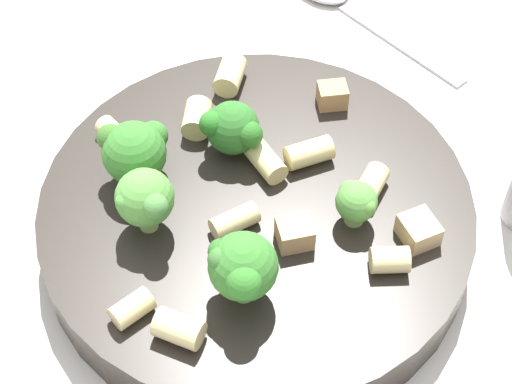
# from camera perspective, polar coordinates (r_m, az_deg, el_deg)

# --- Properties ---
(ground_plane) EXTENTS (2.00, 2.00, 0.00)m
(ground_plane) POSITION_cam_1_polar(r_m,az_deg,el_deg) (0.54, 0.00, -2.91)
(ground_plane) COLOR beige
(pasta_bowl) EXTENTS (0.26, 0.26, 0.03)m
(pasta_bowl) POSITION_cam_1_polar(r_m,az_deg,el_deg) (0.53, 0.00, -1.64)
(pasta_bowl) COLOR #28231E
(pasta_bowl) RESTS_ON ground_plane
(broccoli_floret_0) EXTENTS (0.04, 0.03, 0.04)m
(broccoli_floret_0) POSITION_cam_1_polar(r_m,az_deg,el_deg) (0.49, -7.41, -0.38)
(broccoli_floret_0) COLOR #84AD60
(broccoli_floret_0) RESTS_ON pasta_bowl
(broccoli_floret_1) EXTENTS (0.03, 0.02, 0.03)m
(broccoli_floret_1) POSITION_cam_1_polar(r_m,az_deg,el_deg) (0.50, 6.69, -0.64)
(broccoli_floret_1) COLOR #84AD60
(broccoli_floret_1) RESTS_ON pasta_bowl
(broccoli_floret_2) EXTENTS (0.04, 0.04, 0.04)m
(broccoli_floret_2) POSITION_cam_1_polar(r_m,az_deg,el_deg) (0.51, -8.11, 2.73)
(broccoli_floret_2) COLOR #9EC175
(broccoli_floret_2) RESTS_ON pasta_bowl
(broccoli_floret_3) EXTENTS (0.04, 0.04, 0.04)m
(broccoli_floret_3) POSITION_cam_1_polar(r_m,az_deg,el_deg) (0.53, -1.70, 4.31)
(broccoli_floret_3) COLOR #9EC175
(broccoli_floret_3) RESTS_ON pasta_bowl
(broccoli_floret_4) EXTENTS (0.04, 0.04, 0.05)m
(broccoli_floret_4) POSITION_cam_1_polar(r_m,az_deg,el_deg) (0.45, -0.97, -5.07)
(broccoli_floret_4) COLOR #93B766
(broccoli_floret_4) RESTS_ON pasta_bowl
(rigatoni_0) EXTENTS (0.03, 0.03, 0.02)m
(rigatoni_0) POSITION_cam_1_polar(r_m,az_deg,el_deg) (0.46, -5.17, -9.06)
(rigatoni_0) COLOR beige
(rigatoni_0) RESTS_ON pasta_bowl
(rigatoni_1) EXTENTS (0.03, 0.03, 0.02)m
(rigatoni_1) POSITION_cam_1_polar(r_m,az_deg,el_deg) (0.58, -1.75, 7.81)
(rigatoni_1) COLOR beige
(rigatoni_1) RESTS_ON pasta_bowl
(rigatoni_2) EXTENTS (0.02, 0.03, 0.01)m
(rigatoni_2) POSITION_cam_1_polar(r_m,az_deg,el_deg) (0.47, -8.27, -7.68)
(rigatoni_2) COLOR beige
(rigatoni_2) RESTS_ON pasta_bowl
(rigatoni_3) EXTENTS (0.02, 0.03, 0.02)m
(rigatoni_3) POSITION_cam_1_polar(r_m,az_deg,el_deg) (0.53, 3.55, 2.62)
(rigatoni_3) COLOR beige
(rigatoni_3) RESTS_ON pasta_bowl
(rigatoni_4) EXTENTS (0.02, 0.02, 0.02)m
(rigatoni_4) POSITION_cam_1_polar(r_m,az_deg,el_deg) (0.49, 8.90, -4.49)
(rigatoni_4) COLOR beige
(rigatoni_4) RESTS_ON pasta_bowl
(rigatoni_5) EXTENTS (0.03, 0.02, 0.02)m
(rigatoni_5) POSITION_cam_1_polar(r_m,az_deg,el_deg) (0.55, -3.96, 4.93)
(rigatoni_5) COLOR beige
(rigatoni_5) RESTS_ON pasta_bowl
(rigatoni_6) EXTENTS (0.02, 0.03, 0.01)m
(rigatoni_6) POSITION_cam_1_polar(r_m,az_deg,el_deg) (0.50, -1.43, -1.92)
(rigatoni_6) COLOR beige
(rigatoni_6) RESTS_ON pasta_bowl
(rigatoni_7) EXTENTS (0.03, 0.03, 0.01)m
(rigatoni_7) POSITION_cam_1_polar(r_m,az_deg,el_deg) (0.52, 7.65, 0.60)
(rigatoni_7) COLOR beige
(rigatoni_7) RESTS_ON pasta_bowl
(rigatoni_8) EXTENTS (0.03, 0.03, 0.01)m
(rigatoni_8) POSITION_cam_1_polar(r_m,az_deg,el_deg) (0.55, -9.27, 3.66)
(rigatoni_8) COLOR beige
(rigatoni_8) RESTS_ON pasta_bowl
(rigatoni_9) EXTENTS (0.03, 0.03, 0.02)m
(rigatoni_9) POSITION_cam_1_polar(r_m,az_deg,el_deg) (0.52, 0.65, 2.08)
(rigatoni_9) COLOR beige
(rigatoni_9) RESTS_ON pasta_bowl
(chicken_chunk_0) EXTENTS (0.03, 0.03, 0.01)m
(chicken_chunk_0) POSITION_cam_1_polar(r_m,az_deg,el_deg) (0.50, 10.79, -2.52)
(chicken_chunk_0) COLOR tan
(chicken_chunk_0) RESTS_ON pasta_bowl
(chicken_chunk_1) EXTENTS (0.02, 0.02, 0.02)m
(chicken_chunk_1) POSITION_cam_1_polar(r_m,az_deg,el_deg) (0.49, 2.60, -2.76)
(chicken_chunk_1) COLOR tan
(chicken_chunk_1) RESTS_ON pasta_bowl
(chicken_chunk_2) EXTENTS (0.02, 0.02, 0.02)m
(chicken_chunk_2) POSITION_cam_1_polar(r_m,az_deg,el_deg) (0.57, 5.11, 6.44)
(chicken_chunk_2) COLOR tan
(chicken_chunk_2) RESTS_ON pasta_bowl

